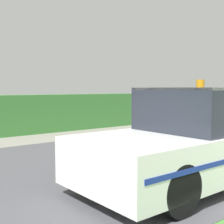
# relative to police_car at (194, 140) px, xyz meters

# --- Properties ---
(road_strip) EXTENTS (28.00, 6.30, 0.01)m
(road_strip) POSITION_rel_police_car_xyz_m (0.89, 1.96, -0.73)
(road_strip) COLOR #4C4C51
(road_strip) RESTS_ON ground
(garden_hedge) EXTENTS (9.69, 0.71, 1.38)m
(garden_hedge) POSITION_rel_police_car_xyz_m (-0.05, 7.23, -0.05)
(garden_hedge) COLOR #3D7F38
(garden_hedge) RESTS_ON ground
(police_car) EXTENTS (4.26, 1.82, 1.75)m
(police_car) POSITION_rel_police_car_xyz_m (0.00, 0.00, 0.00)
(police_car) COLOR black
(police_car) RESTS_ON road_strip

